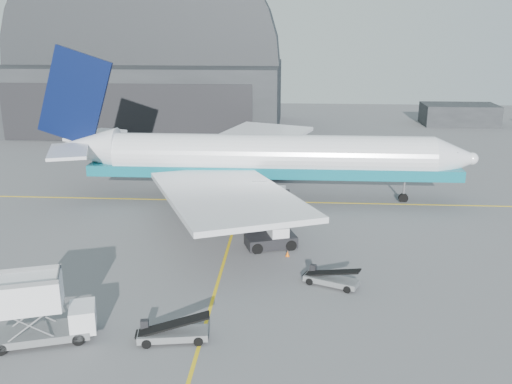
# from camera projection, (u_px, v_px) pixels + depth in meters

# --- Properties ---
(ground) EXTENTS (200.00, 200.00, 0.00)m
(ground) POSITION_uv_depth(u_px,v_px,m) (219.00, 277.00, 45.28)
(ground) COLOR #565659
(ground) RESTS_ON ground
(taxi_lines) EXTENTS (80.00, 42.12, 0.02)m
(taxi_lines) POSITION_uv_depth(u_px,v_px,m) (235.00, 223.00, 57.38)
(taxi_lines) COLOR gold
(taxi_lines) RESTS_ON ground
(hangar) EXTENTS (50.00, 28.30, 28.00)m
(hangar) POSITION_uv_depth(u_px,v_px,m) (145.00, 77.00, 105.95)
(hangar) COLOR black
(hangar) RESTS_ON ground
(distant_bldg_a) EXTENTS (14.00, 8.00, 4.00)m
(distant_bldg_a) POSITION_uv_depth(u_px,v_px,m) (458.00, 125.00, 111.71)
(distant_bldg_a) COLOR black
(distant_bldg_a) RESTS_ON ground
(airliner) EXTENTS (49.07, 47.58, 17.22)m
(airliner) POSITION_uv_depth(u_px,v_px,m) (255.00, 158.00, 63.79)
(airliner) COLOR white
(airliner) RESTS_ON ground
(catering_truck) EXTENTS (6.77, 4.20, 4.37)m
(catering_truck) POSITION_uv_depth(u_px,v_px,m) (38.00, 310.00, 35.61)
(catering_truck) COLOR slate
(catering_truck) RESTS_ON ground
(pushback_tug) EXTENTS (4.95, 3.73, 2.04)m
(pushback_tug) POSITION_uv_depth(u_px,v_px,m) (272.00, 239.00, 51.13)
(pushback_tug) COLOR black
(pushback_tug) RESTS_ON ground
(belt_loader_a) EXTENTS (4.80, 2.23, 1.79)m
(belt_loader_a) POSITION_uv_depth(u_px,v_px,m) (172.00, 333.00, 36.15)
(belt_loader_a) COLOR slate
(belt_loader_a) RESTS_ON ground
(belt_loader_b) EXTENTS (4.44, 2.91, 1.69)m
(belt_loader_b) POSITION_uv_depth(u_px,v_px,m) (331.00, 279.00, 43.77)
(belt_loader_b) COLOR slate
(belt_loader_b) RESTS_ON ground
(traffic_cone) EXTENTS (0.34, 0.34, 0.49)m
(traffic_cone) POSITION_uv_depth(u_px,v_px,m) (287.00, 254.00, 49.25)
(traffic_cone) COLOR #F16007
(traffic_cone) RESTS_ON ground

